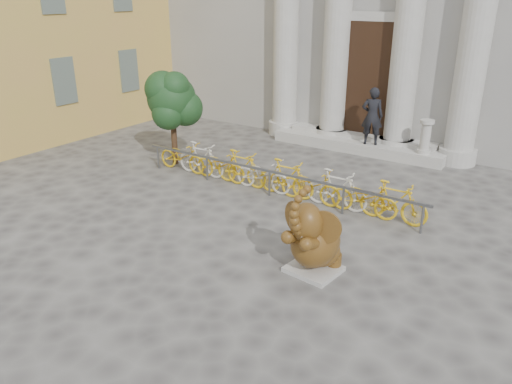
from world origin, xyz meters
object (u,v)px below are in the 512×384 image
Objects in this scene: elephant_statue at (314,240)px; pedestrian at (372,116)px; tree at (172,100)px; bike_rack at (274,175)px.

elephant_statue is 1.00× the size of pedestrian.
tree reaches higher than pedestrian.
bike_rack is 2.91× the size of tree.
bike_rack is at bearing 60.53° from pedestrian.
pedestrian reaches higher than elephant_statue.
tree is 1.54× the size of pedestrian.
pedestrian is at bearing 110.94° from elephant_statue.
pedestrian is (-1.98, 7.81, 0.62)m from elephant_statue.
pedestrian reaches higher than bike_rack.
elephant_statue is 4.19m from bike_rack.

